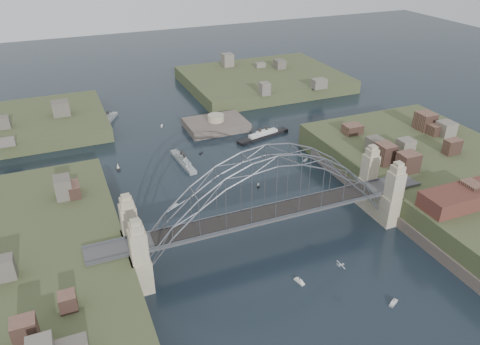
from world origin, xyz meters
name	(u,v)px	position (x,y,z in m)	size (l,w,h in m)	color
ground	(269,242)	(0.00, 0.00, 0.00)	(500.00, 500.00, 0.00)	black
bridge	(270,198)	(0.00, 0.00, 12.32)	(84.00, 13.80, 24.60)	#49484B
shore_west	(9,301)	(-57.32, 0.00, 1.97)	(50.50, 90.00, 12.00)	#3F4929
shore_east	(452,188)	(57.32, 0.00, 1.97)	(50.50, 90.00, 12.00)	#3F4929
headland_nw	(21,130)	(-55.00, 95.00, 0.50)	(60.00, 45.00, 9.00)	#3F4929
headland_ne	(263,83)	(50.00, 110.00, 0.75)	(70.00, 55.00, 9.50)	#3F4929
fort_island	(216,129)	(12.00, 70.00, -0.34)	(22.00, 16.00, 9.40)	brown
wharf_shed	(461,198)	(44.00, -14.00, 10.00)	(20.00, 8.00, 4.00)	#592D26
naval_cruiser_near	(183,161)	(-7.39, 47.51, 0.81)	(3.80, 17.56, 5.23)	#949A9C
naval_cruiser_far	(108,120)	(-24.23, 91.58, 0.84)	(9.62, 15.05, 5.39)	#949A9C
ocean_liner	(263,136)	(24.63, 55.73, 0.81)	(21.30, 7.70, 5.21)	black
aeroplane	(340,265)	(7.59, -18.71, 4.75)	(1.56, 2.97, 0.43)	#B4B6BC
small_boat_a	(174,206)	(-17.11, 23.80, 0.15)	(2.92, 2.33, 0.45)	white
small_boat_b	(258,185)	(8.73, 25.07, 0.29)	(1.32, 1.81, 1.43)	white
small_boat_c	(299,281)	(-0.12, -15.50, 0.28)	(1.45, 2.75, 1.43)	white
small_boat_d	(306,160)	(29.75, 34.24, 0.15)	(2.13, 1.74, 0.45)	white
small_boat_e	(118,167)	(-27.27, 51.54, 0.70)	(1.19, 3.34, 2.38)	white
small_boat_f	(201,153)	(0.06, 52.06, 0.15)	(1.57, 1.54, 0.45)	white
small_boat_g	(394,303)	(14.41, -28.48, 0.28)	(2.67, 1.89, 1.43)	white
small_boat_h	(162,126)	(-6.24, 79.50, 0.29)	(1.41, 2.23, 1.43)	white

